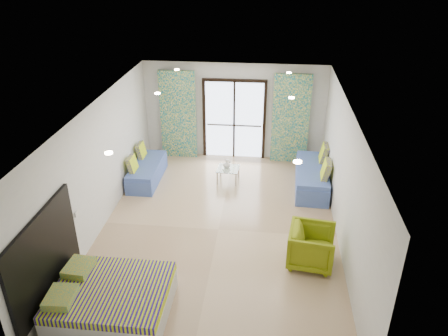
# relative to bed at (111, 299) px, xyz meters

# --- Properties ---
(floor) EXTENTS (5.00, 7.50, 0.01)m
(floor) POSITION_rel_bed_xyz_m (1.48, 2.53, -0.27)
(floor) COLOR #9D7F5E
(floor) RESTS_ON ground
(ceiling) EXTENTS (5.00, 7.50, 0.01)m
(ceiling) POSITION_rel_bed_xyz_m (1.48, 2.53, 2.43)
(ceiling) COLOR silver
(ceiling) RESTS_ON ground
(wall_back) EXTENTS (5.00, 0.01, 2.70)m
(wall_back) POSITION_rel_bed_xyz_m (1.48, 6.28, 1.08)
(wall_back) COLOR silver
(wall_back) RESTS_ON ground
(wall_front) EXTENTS (5.00, 0.01, 2.70)m
(wall_front) POSITION_rel_bed_xyz_m (1.48, -1.22, 1.08)
(wall_front) COLOR silver
(wall_front) RESTS_ON ground
(wall_left) EXTENTS (0.01, 7.50, 2.70)m
(wall_left) POSITION_rel_bed_xyz_m (-1.02, 2.53, 1.08)
(wall_left) COLOR silver
(wall_left) RESTS_ON ground
(wall_right) EXTENTS (0.01, 7.50, 2.70)m
(wall_right) POSITION_rel_bed_xyz_m (3.98, 2.53, 1.08)
(wall_right) COLOR silver
(wall_right) RESTS_ON ground
(balcony_door) EXTENTS (1.76, 0.08, 2.28)m
(balcony_door) POSITION_rel_bed_xyz_m (1.48, 6.25, 0.99)
(balcony_door) COLOR black
(balcony_door) RESTS_ON floor
(balcony_rail) EXTENTS (1.52, 0.03, 0.04)m
(balcony_rail) POSITION_rel_bed_xyz_m (1.48, 6.26, 0.68)
(balcony_rail) COLOR #595451
(balcony_rail) RESTS_ON balcony_door
(curtain_left) EXTENTS (1.00, 0.10, 2.50)m
(curtain_left) POSITION_rel_bed_xyz_m (-0.07, 6.10, 0.98)
(curtain_left) COLOR white
(curtain_left) RESTS_ON floor
(curtain_right) EXTENTS (1.00, 0.10, 2.50)m
(curtain_right) POSITION_rel_bed_xyz_m (3.03, 6.10, 0.98)
(curtain_right) COLOR white
(curtain_right) RESTS_ON floor
(downlight_a) EXTENTS (0.12, 0.12, 0.02)m
(downlight_a) POSITION_rel_bed_xyz_m (0.08, 0.53, 2.40)
(downlight_a) COLOR #FFE0B2
(downlight_a) RESTS_ON ceiling
(downlight_b) EXTENTS (0.12, 0.12, 0.02)m
(downlight_b) POSITION_rel_bed_xyz_m (2.88, 0.53, 2.40)
(downlight_b) COLOR #FFE0B2
(downlight_b) RESTS_ON ceiling
(downlight_c) EXTENTS (0.12, 0.12, 0.02)m
(downlight_c) POSITION_rel_bed_xyz_m (0.08, 3.53, 2.40)
(downlight_c) COLOR #FFE0B2
(downlight_c) RESTS_ON ceiling
(downlight_d) EXTENTS (0.12, 0.12, 0.02)m
(downlight_d) POSITION_rel_bed_xyz_m (2.88, 3.53, 2.40)
(downlight_d) COLOR #FFE0B2
(downlight_d) RESTS_ON ceiling
(downlight_e) EXTENTS (0.12, 0.12, 0.02)m
(downlight_e) POSITION_rel_bed_xyz_m (0.08, 5.53, 2.40)
(downlight_e) COLOR #FFE0B2
(downlight_e) RESTS_ON ceiling
(downlight_f) EXTENTS (0.12, 0.12, 0.02)m
(downlight_f) POSITION_rel_bed_xyz_m (2.88, 5.53, 2.40)
(downlight_f) COLOR #FFE0B2
(downlight_f) RESTS_ON ceiling
(headboard) EXTENTS (0.06, 2.10, 1.50)m
(headboard) POSITION_rel_bed_xyz_m (-0.98, 0.00, 0.78)
(headboard) COLOR black
(headboard) RESTS_ON floor
(switch_plate) EXTENTS (0.02, 0.10, 0.10)m
(switch_plate) POSITION_rel_bed_xyz_m (-0.99, 1.25, 0.78)
(switch_plate) COLOR silver
(switch_plate) RESTS_ON wall_left
(bed) EXTENTS (1.86, 1.51, 0.64)m
(bed) POSITION_rel_bed_xyz_m (0.00, 0.00, 0.00)
(bed) COLOR silver
(bed) RESTS_ON floor
(daybed_left) EXTENTS (0.67, 1.72, 0.85)m
(daybed_left) POSITION_rel_bed_xyz_m (-0.64, 4.56, -0.00)
(daybed_left) COLOR #455EA6
(daybed_left) RESTS_ON floor
(daybed_right) EXTENTS (0.86, 2.03, 0.98)m
(daybed_right) POSITION_rel_bed_xyz_m (3.59, 4.63, 0.04)
(daybed_right) COLOR #455EA6
(daybed_right) RESTS_ON floor
(coffee_table) EXTENTS (0.58, 0.58, 0.63)m
(coffee_table) POSITION_rel_bed_xyz_m (1.46, 4.74, 0.05)
(coffee_table) COLOR silver
(coffee_table) RESTS_ON floor
(vase) EXTENTS (0.22, 0.23, 0.19)m
(vase) POSITION_rel_bed_xyz_m (1.42, 4.77, 0.19)
(vase) COLOR white
(vase) RESTS_ON coffee_table
(armchair) EXTENTS (0.88, 0.93, 0.85)m
(armchair) POSITION_rel_bed_xyz_m (3.35, 1.63, 0.16)
(armchair) COLOR olive
(armchair) RESTS_ON floor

